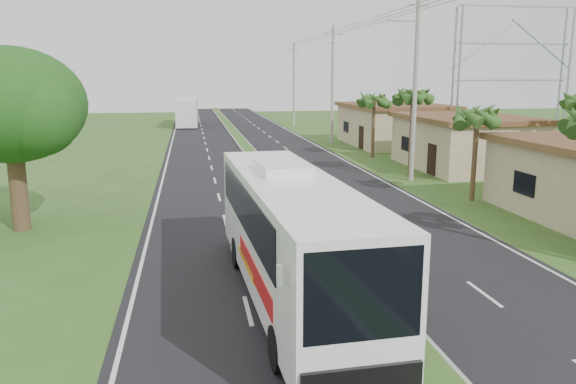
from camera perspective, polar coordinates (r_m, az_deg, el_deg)
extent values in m
plane|color=#35541F|center=(16.45, 8.36, -11.05)|extent=(180.00, 180.00, 0.00)
cube|color=black|center=(35.30, -1.76, 1.35)|extent=(14.00, 160.00, 0.02)
cube|color=gray|center=(35.28, -1.76, 1.48)|extent=(1.20, 160.00, 0.17)
cube|color=#35541F|center=(35.27, -1.76, 1.63)|extent=(0.95, 160.00, 0.02)
cube|color=silver|center=(35.00, -12.68, 0.96)|extent=(0.12, 160.00, 0.01)
cube|color=silver|center=(36.83, 8.62, 1.64)|extent=(0.12, 160.00, 0.01)
cube|color=tan|center=(41.26, 17.50, 4.65)|extent=(7.00, 10.00, 3.35)
cube|color=#4F261B|center=(41.09, 17.65, 7.19)|extent=(7.60, 10.60, 0.32)
cube|color=tan|center=(54.00, 10.70, 6.59)|extent=(8.00, 11.00, 3.50)
cube|color=#4F261B|center=(53.87, 10.78, 8.61)|extent=(8.60, 11.60, 0.32)
cylinder|color=#473321|center=(30.27, 18.42, 3.43)|extent=(0.26, 0.26, 4.60)
cylinder|color=#473321|center=(36.26, 12.41, 5.65)|extent=(0.26, 0.26, 5.40)
cylinder|color=#473321|center=(44.87, 8.65, 6.51)|extent=(0.26, 0.26, 4.80)
cylinder|color=#473321|center=(25.76, -25.75, 0.84)|extent=(0.70, 0.70, 4.00)
ellipsoid|color=#1E4312|center=(25.42, -26.39, 7.94)|extent=(6.00, 6.00, 4.68)
sphere|color=#1E4312|center=(24.16, -24.23, 7.28)|extent=(3.40, 3.40, 3.40)
cylinder|color=gray|center=(35.04, 12.81, 10.85)|extent=(0.28, 0.28, 12.00)
cube|color=gray|center=(35.28, 13.15, 18.00)|extent=(1.20, 0.10, 0.10)
cube|color=gray|center=(34.75, 11.17, 16.69)|extent=(2.40, 0.10, 0.10)
cylinder|color=gray|center=(54.07, 4.53, 10.74)|extent=(0.28, 0.28, 11.00)
cube|color=gray|center=(54.21, 4.62, 15.71)|extent=(1.60, 0.12, 0.12)
cube|color=gray|center=(54.16, 4.60, 14.87)|extent=(1.20, 0.10, 0.10)
cylinder|color=gray|center=(73.62, 0.61, 10.81)|extent=(0.28, 0.28, 10.50)
cube|color=gray|center=(73.69, 0.61, 14.27)|extent=(1.60, 0.12, 0.12)
cube|color=gray|center=(73.66, 0.61, 13.65)|extent=(1.20, 0.10, 0.10)
cylinder|color=gray|center=(49.04, 16.93, 10.78)|extent=(0.18, 0.18, 12.00)
cylinder|color=gray|center=(54.25, 26.56, 10.11)|extent=(0.18, 0.18, 12.00)
cylinder|color=gray|center=(49.94, 16.41, 10.82)|extent=(0.18, 0.18, 12.00)
cylinder|color=gray|center=(55.06, 25.95, 10.17)|extent=(0.18, 0.18, 12.00)
cube|color=gray|center=(51.90, 21.71, 10.49)|extent=(10.00, 0.14, 0.14)
cube|color=gray|center=(51.96, 21.96, 13.79)|extent=(10.00, 0.14, 0.14)
cube|color=gray|center=(52.20, 22.22, 17.07)|extent=(10.00, 0.14, 0.14)
cube|color=white|center=(15.77, 0.30, -4.23)|extent=(2.98, 11.95, 3.11)
cube|color=black|center=(16.16, -0.16, -1.33)|extent=(2.92, 9.58, 1.24)
cube|color=black|center=(10.26, 7.60, -10.28)|extent=(2.23, 0.24, 1.74)
cube|color=#BA0F10|center=(14.85, 1.31, -7.76)|extent=(2.74, 5.24, 0.54)
cube|color=orange|center=(16.30, 0.07, -6.90)|extent=(2.64, 3.07, 0.25)
cube|color=white|center=(16.53, -0.59, 2.53)|extent=(1.48, 2.43, 0.28)
cylinder|color=black|center=(12.67, -0.97, -15.61)|extent=(0.36, 1.04, 1.03)
cylinder|color=black|center=(13.24, 8.86, -14.48)|extent=(0.36, 1.04, 1.03)
cylinder|color=black|center=(19.00, -5.11, -6.18)|extent=(0.36, 1.04, 1.03)
cylinder|color=black|center=(19.38, 1.48, -5.77)|extent=(0.36, 1.04, 1.03)
cube|color=silver|center=(75.51, -10.17, 8.04)|extent=(2.92, 11.98, 3.31)
cube|color=black|center=(75.97, -10.18, 8.81)|extent=(2.88, 8.87, 1.13)
cube|color=orange|center=(74.51, -10.17, 7.51)|extent=(2.79, 5.77, 0.36)
cylinder|color=black|center=(70.74, -11.17, 6.70)|extent=(0.34, 1.00, 0.99)
cylinder|color=black|center=(70.67, -9.32, 6.77)|extent=(0.34, 1.00, 0.99)
cylinder|color=black|center=(80.02, -10.86, 7.26)|extent=(0.34, 1.00, 0.99)
cylinder|color=black|center=(79.96, -9.22, 7.32)|extent=(0.34, 1.00, 0.99)
imported|color=black|center=(24.44, 2.47, -2.01)|extent=(1.90, 0.91, 1.10)
imported|color=maroon|center=(24.26, 2.49, -0.06)|extent=(0.69, 0.53, 1.69)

